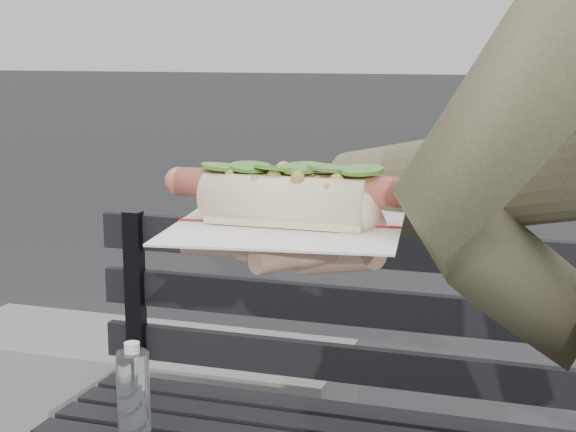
{
  "coord_description": "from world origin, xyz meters",
  "views": [
    {
      "loc": [
        0.3,
        -0.68,
        1.24
      ],
      "look_at": [
        0.08,
        0.01,
        1.1
      ],
      "focal_mm": 55.0,
      "sensor_mm": 36.0,
      "label": 1
    }
  ],
  "objects": [
    {
      "name": "concrete_block",
      "position": [
        -0.86,
        1.53,
        0.2
      ],
      "size": [
        1.2,
        0.4,
        0.4
      ],
      "primitive_type": "cube",
      "color": "slate",
      "rests_on": "ground"
    },
    {
      "name": "park_bench",
      "position": [
        0.03,
        0.94,
        0.52
      ],
      "size": [
        1.5,
        0.44,
        0.88
      ],
      "color": "black",
      "rests_on": "ground"
    },
    {
      "name": "held_hotdog",
      "position": [
        0.27,
        0.07,
        1.14
      ],
      "size": [
        0.62,
        0.3,
        0.2
      ],
      "color": "#46452F"
    }
  ]
}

